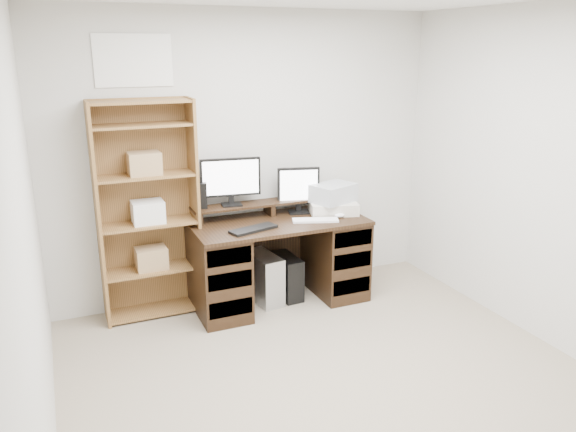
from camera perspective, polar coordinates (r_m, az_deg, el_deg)
room at (r=3.21m, az=7.74°, el=-0.16°), size 3.54×4.04×2.54m
desk at (r=4.94m, az=-0.97°, el=-4.47°), size 1.50×0.70×0.75m
riser_shelf at (r=4.98m, az=-1.90°, el=1.20°), size 1.40×0.22×0.12m
monitor_wide at (r=4.83m, az=-5.85°, el=3.75°), size 0.52×0.15×0.41m
monitor_small at (r=5.00m, az=1.08°, el=2.83°), size 0.37×0.18×0.41m
speaker at (r=4.79m, az=-8.77°, el=2.08°), size 0.11×0.11×0.22m
keyboard_black at (r=4.57m, az=-3.54°, el=-1.34°), size 0.43×0.24×0.02m
keyboard_white at (r=4.81m, az=2.80°, el=-0.43°), size 0.41×0.24×0.02m
mouse at (r=4.93m, az=5.27°, el=0.08°), size 0.12×0.10×0.04m
printer at (r=5.05m, az=4.60°, el=0.90°), size 0.49×0.42×0.10m
basket at (r=5.02m, az=4.64°, el=2.35°), size 0.44×0.38×0.16m
tower_silver at (r=5.01m, az=-2.49°, el=-6.29°), size 0.25×0.46×0.44m
tower_black at (r=5.10m, az=-0.13°, el=-6.16°), size 0.19×0.39×0.39m
bookshelf at (r=4.70m, az=-14.11°, el=0.70°), size 0.80×0.30×1.80m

